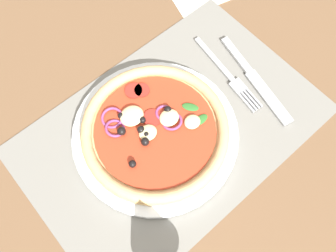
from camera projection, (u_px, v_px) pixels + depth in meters
The scene contains 6 objects.
ground_plane at pixel (172, 132), 59.62cm from camera, with size 190.00×140.00×2.40cm, color brown.
placemat at pixel (172, 129), 58.34cm from camera, with size 49.34×32.51×0.40cm, color slate.
plate at pixel (155, 134), 57.06cm from camera, with size 27.30×27.30×1.25cm, color white.
pizza at pixel (155, 130), 55.51cm from camera, with size 23.98×23.98×2.70cm.
fork at pixel (229, 77), 61.94cm from camera, with size 3.66×18.05×0.44cm.
knife at pixel (255, 80), 61.63cm from camera, with size 5.57×19.93×0.62cm.
Camera 1 is at (15.48, 16.87, 53.86)cm, focal length 37.03 mm.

